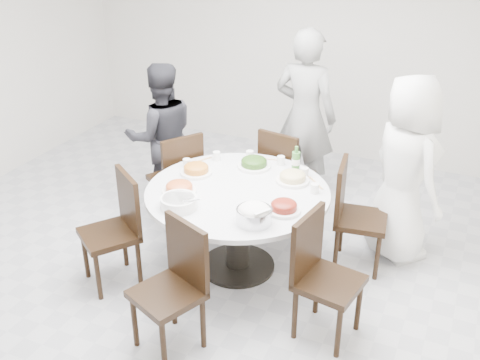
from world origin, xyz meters
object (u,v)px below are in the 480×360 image
at_px(chair_n, 287,173).
at_px(diner_right, 405,170).
at_px(chair_nw, 175,177).
at_px(chair_s, 167,292).
at_px(rice_bowl, 254,216).
at_px(chair_se, 330,280).
at_px(beverage_bottle, 296,160).
at_px(chair_ne, 361,217).
at_px(chair_sw, 109,232).
at_px(diner_left, 162,137).
at_px(soup_bowl, 179,202).
at_px(diner_middle, 305,117).
at_px(dining_table, 238,230).

bearing_deg(chair_n, diner_right, -179.37).
distance_m(chair_nw, chair_s, 1.76).
bearing_deg(rice_bowl, chair_n, 99.66).
distance_m(chair_se, beverage_bottle, 1.23).
bearing_deg(chair_s, chair_ne, 80.18).
bearing_deg(chair_sw, chair_ne, 66.32).
height_order(chair_nw, diner_left, diner_left).
bearing_deg(soup_bowl, chair_sw, -163.79).
xyz_separation_m(chair_se, beverage_bottle, (-0.61, 1.00, 0.40)).
bearing_deg(diner_middle, chair_ne, 135.59).
bearing_deg(chair_nw, beverage_bottle, 123.10).
bearing_deg(chair_n, chair_ne, 158.85).
bearing_deg(diner_left, chair_ne, 131.13).
distance_m(chair_sw, soup_bowl, 0.67).
xyz_separation_m(chair_n, soup_bowl, (-0.37, -1.44, 0.32)).
bearing_deg(chair_sw, chair_s, 5.74).
height_order(diner_right, rice_bowl, diner_right).
distance_m(diner_left, rice_bowl, 1.89).
relative_size(diner_right, rice_bowl, 6.27).
height_order(chair_ne, soup_bowl, chair_ne).
bearing_deg(diner_left, chair_sw, 61.73).
bearing_deg(soup_bowl, chair_se, -2.55).
xyz_separation_m(chair_ne, chair_sw, (-1.79, -1.06, 0.00)).
bearing_deg(chair_sw, diner_left, 138.39).
bearing_deg(diner_right, chair_s, 101.87).
height_order(dining_table, diner_left, diner_left).
distance_m(dining_table, chair_se, 1.06).
bearing_deg(rice_bowl, diner_right, 54.08).
relative_size(diner_right, beverage_bottle, 6.68).
xyz_separation_m(chair_nw, rice_bowl, (1.20, -0.89, 0.33)).
height_order(dining_table, beverage_bottle, beverage_bottle).
bearing_deg(diner_middle, diner_left, 36.41).
distance_m(chair_n, diner_right, 1.18).
height_order(chair_se, beverage_bottle, beverage_bottle).
xyz_separation_m(chair_n, chair_nw, (-0.96, -0.52, 0.00)).
xyz_separation_m(chair_ne, diner_left, (-2.10, 0.29, 0.27)).
xyz_separation_m(chair_se, soup_bowl, (-1.22, 0.05, 0.32)).
relative_size(diner_middle, rice_bowl, 6.84).
bearing_deg(dining_table, chair_nw, 151.32).
xyz_separation_m(chair_se, diner_right, (0.26, 1.29, 0.35)).
height_order(chair_ne, chair_n, same).
xyz_separation_m(chair_se, rice_bowl, (-0.61, 0.08, 0.33)).
relative_size(diner_right, diner_left, 1.10).
distance_m(chair_sw, chair_se, 1.79).
height_order(chair_ne, rice_bowl, chair_ne).
distance_m(dining_table, chair_sw, 1.06).
bearing_deg(rice_bowl, chair_nw, 143.24).
height_order(chair_n, chair_sw, same).
bearing_deg(beverage_bottle, chair_n, 116.07).
xyz_separation_m(chair_ne, beverage_bottle, (-0.61, 0.04, 0.40)).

